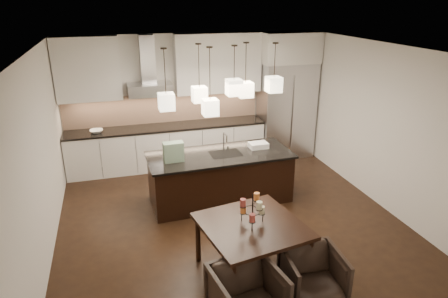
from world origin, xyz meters
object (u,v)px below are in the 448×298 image
object	(u,v)px
dining_table	(251,249)
armchair_left	(247,297)
refrigerator	(286,110)
island_body	(220,178)
armchair_right	(313,276)

from	to	relation	value
dining_table	armchair_left	world-z (taller)	dining_table
refrigerator	island_body	xyz separation A→B (m)	(-2.06, -1.79, -0.64)
refrigerator	armchair_left	xyz separation A→B (m)	(-2.56, -4.71, -0.73)
refrigerator	armchair_right	distance (m)	4.91
dining_table	armchair_left	xyz separation A→B (m)	(-0.35, -0.82, -0.03)
refrigerator	dining_table	world-z (taller)	refrigerator
island_body	armchair_left	size ratio (longest dim) A/B	3.22
armchair_left	armchair_right	bearing A→B (deg)	0.71
island_body	dining_table	world-z (taller)	island_body
armchair_right	island_body	bearing A→B (deg)	102.78
refrigerator	armchair_left	size ratio (longest dim) A/B	2.81
refrigerator	armchair_right	bearing A→B (deg)	-110.02
armchair_left	armchair_right	size ratio (longest dim) A/B	1.08
dining_table	armchair_left	distance (m)	0.89
refrigerator	armchair_right	size ratio (longest dim) A/B	3.03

